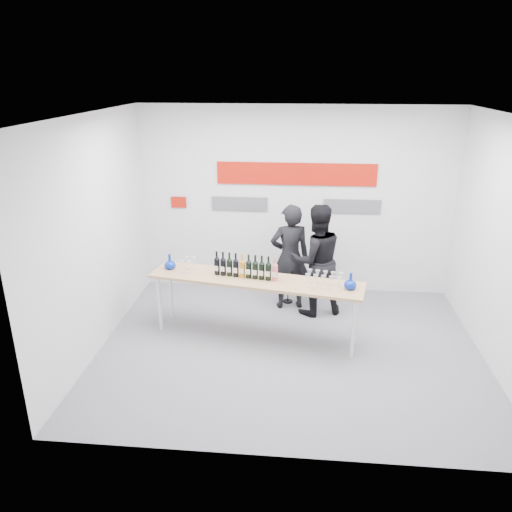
# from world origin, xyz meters

# --- Properties ---
(ground) EXTENTS (5.00, 5.00, 0.00)m
(ground) POSITION_xyz_m (0.00, 0.00, 0.00)
(ground) COLOR slate
(ground) RESTS_ON ground
(back_wall) EXTENTS (5.00, 0.04, 3.00)m
(back_wall) POSITION_xyz_m (0.00, 2.00, 1.50)
(back_wall) COLOR silver
(back_wall) RESTS_ON ground
(signage) EXTENTS (3.38, 0.02, 0.79)m
(signage) POSITION_xyz_m (-0.06, 1.97, 1.81)
(signage) COLOR #B31407
(signage) RESTS_ON back_wall
(tasting_table) EXTENTS (2.93, 1.09, 0.86)m
(tasting_table) POSITION_xyz_m (-0.48, 0.29, 0.80)
(tasting_table) COLOR tan
(tasting_table) RESTS_ON ground
(wine_bottles) EXTENTS (0.88, 0.24, 0.33)m
(wine_bottles) POSITION_xyz_m (-0.62, 0.32, 1.03)
(wine_bottles) COLOR black
(wine_bottles) RESTS_ON tasting_table
(decanter_left) EXTENTS (0.16, 0.16, 0.21)m
(decanter_left) POSITION_xyz_m (-1.70, 0.54, 0.97)
(decanter_left) COLOR #082699
(decanter_left) RESTS_ON tasting_table
(decanter_right) EXTENTS (0.16, 0.16, 0.21)m
(decanter_right) POSITION_xyz_m (0.75, 0.08, 0.97)
(decanter_right) COLOR #082699
(decanter_right) RESTS_ON tasting_table
(glasses_left) EXTENTS (0.19, 0.24, 0.18)m
(glasses_left) POSITION_xyz_m (-1.42, 0.46, 0.95)
(glasses_left) COLOR silver
(glasses_left) RESTS_ON tasting_table
(glasses_right) EXTENTS (0.49, 0.29, 0.18)m
(glasses_right) POSITION_xyz_m (0.42, 0.12, 0.95)
(glasses_right) COLOR silver
(glasses_right) RESTS_ON tasting_table
(presenter_left) EXTENTS (0.67, 0.52, 1.64)m
(presenter_left) POSITION_xyz_m (-0.05, 1.27, 0.82)
(presenter_left) COLOR black
(presenter_left) RESTS_ON ground
(presenter_right) EXTENTS (0.99, 0.88, 1.69)m
(presenter_right) POSITION_xyz_m (0.34, 1.10, 0.85)
(presenter_right) COLOR black
(presenter_right) RESTS_ON ground
(mic_stand) EXTENTS (0.16, 0.16, 1.37)m
(mic_stand) POSITION_xyz_m (-0.07, 1.42, 0.42)
(mic_stand) COLOR black
(mic_stand) RESTS_ON ground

